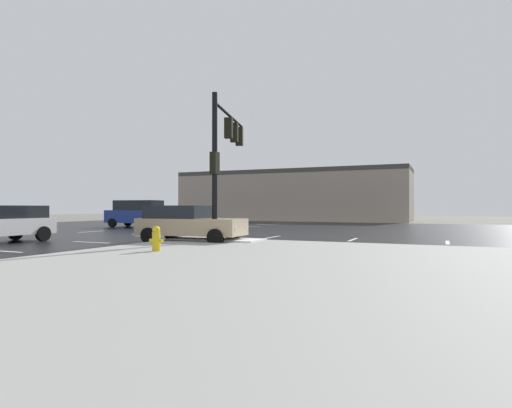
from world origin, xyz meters
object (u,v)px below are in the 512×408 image
(sedan_white, at_px, (0,223))
(sedan_tan, at_px, (188,223))
(fire_hydrant, at_px, (156,238))
(suv_blue, at_px, (139,213))
(traffic_signal_mast, at_px, (225,145))

(sedan_white, xyz_separation_m, sedan_tan, (7.16, 3.34, 0.00))
(fire_hydrant, distance_m, suv_blue, 19.71)
(suv_blue, bearing_deg, sedan_tan, -48.50)
(traffic_signal_mast, xyz_separation_m, fire_hydrant, (0.65, -5.85, -3.81))
(fire_hydrant, relative_size, suv_blue, 0.16)
(sedan_white, xyz_separation_m, suv_blue, (-4.10, 13.89, 0.24))
(traffic_signal_mast, xyz_separation_m, sedan_white, (-8.15, -4.85, -3.49))
(sedan_tan, bearing_deg, sedan_white, -159.25)
(sedan_tan, bearing_deg, suv_blue, 132.62)
(traffic_signal_mast, xyz_separation_m, suv_blue, (-12.25, 9.04, -3.26))
(traffic_signal_mast, distance_m, fire_hydrant, 7.01)
(sedan_white, height_order, sedan_tan, same)
(suv_blue, height_order, sedan_tan, suv_blue)
(sedan_tan, bearing_deg, traffic_signal_mast, 52.57)
(traffic_signal_mast, distance_m, suv_blue, 15.57)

